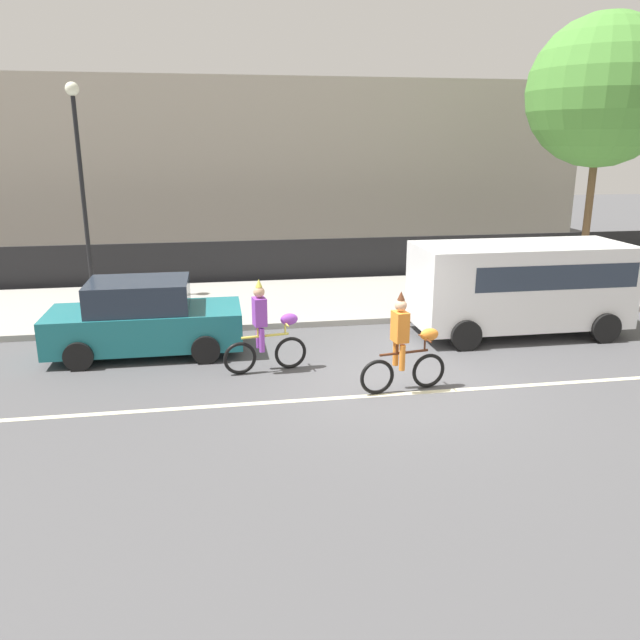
% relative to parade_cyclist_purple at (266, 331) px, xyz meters
% --- Properties ---
extents(ground_plane, '(80.00, 80.00, 0.00)m').
position_rel_parade_cyclist_purple_xyz_m(ground_plane, '(2.45, -1.11, -0.84)').
color(ground_plane, '#4C4C4F').
extents(road_centre_line, '(36.00, 0.14, 0.01)m').
position_rel_parade_cyclist_purple_xyz_m(road_centre_line, '(2.45, -1.61, -0.84)').
color(road_centre_line, beige).
rests_on(road_centre_line, ground).
extents(sidewalk_curb, '(60.00, 5.00, 0.15)m').
position_rel_parade_cyclist_purple_xyz_m(sidewalk_curb, '(2.45, 5.39, -0.77)').
color(sidewalk_curb, '#9E9B93').
rests_on(sidewalk_curb, ground).
extents(fence_line, '(40.00, 0.08, 1.40)m').
position_rel_parade_cyclist_purple_xyz_m(fence_line, '(2.45, 8.29, -0.14)').
color(fence_line, black).
rests_on(fence_line, ground).
extents(building_backdrop, '(28.00, 8.00, 6.87)m').
position_rel_parade_cyclist_purple_xyz_m(building_backdrop, '(0.24, 16.89, 2.60)').
color(building_backdrop, '#B2A899').
rests_on(building_backdrop, ground).
extents(parade_cyclist_purple, '(1.71, 0.53, 1.92)m').
position_rel_parade_cyclist_purple_xyz_m(parade_cyclist_purple, '(0.00, 0.00, 0.00)').
color(parade_cyclist_purple, black).
rests_on(parade_cyclist_purple, ground).
extents(parade_cyclist_orange, '(1.71, 0.52, 1.92)m').
position_rel_parade_cyclist_purple_xyz_m(parade_cyclist_orange, '(2.44, -1.46, 0.00)').
color(parade_cyclist_orange, black).
rests_on(parade_cyclist_orange, ground).
extents(parked_van_white, '(5.00, 2.22, 2.18)m').
position_rel_parade_cyclist_purple_xyz_m(parked_van_white, '(6.26, 1.59, 0.44)').
color(parked_van_white, white).
rests_on(parked_van_white, ground).
extents(parked_car_teal, '(4.10, 1.92, 1.64)m').
position_rel_parade_cyclist_purple_xyz_m(parked_car_teal, '(-2.51, 1.55, -0.06)').
color(parked_car_teal, '#1E727A').
rests_on(parked_car_teal, ground).
extents(street_lamp_post, '(0.36, 0.36, 5.86)m').
position_rel_parade_cyclist_purple_xyz_m(street_lamp_post, '(-4.47, 6.47, 3.15)').
color(street_lamp_post, black).
rests_on(street_lamp_post, sidewalk_curb).
extents(street_tree_near_lamp, '(4.64, 4.64, 8.16)m').
position_rel_parade_cyclist_purple_xyz_m(street_tree_near_lamp, '(11.18, 6.95, 5.14)').
color(street_tree_near_lamp, brown).
rests_on(street_tree_near_lamp, sidewalk_curb).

